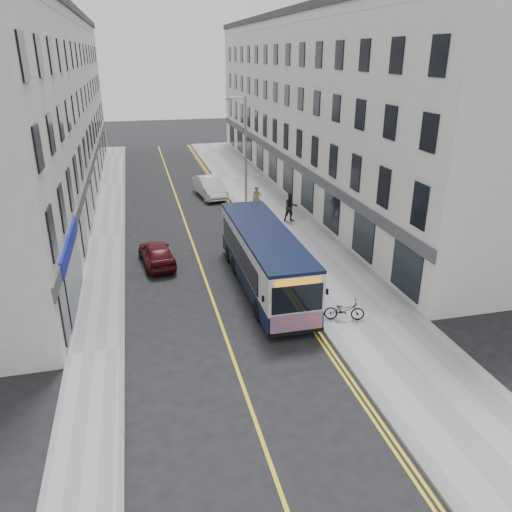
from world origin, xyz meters
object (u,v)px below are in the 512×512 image
pedestrian_near (257,198)px  streetlamp (245,153)px  car_maroon (157,253)px  bicycle (344,310)px  pedestrian_far (291,207)px  car_white (210,187)px  city_bus (264,257)px

pedestrian_near → streetlamp: bearing=-119.3°
streetlamp → car_maroon: bearing=-131.9°
bicycle → pedestrian_far: pedestrian_far is taller
streetlamp → car_white: 6.94m
car_white → car_maroon: (-4.84, -12.86, -0.12)m
streetlamp → car_white: size_ratio=1.69×
pedestrian_far → car_maroon: 10.38m
bicycle → car_white: car_white is taller
streetlamp → city_bus: bearing=-97.8°
pedestrian_far → car_maroon: pedestrian_far is taller
car_maroon → pedestrian_near: bearing=-140.1°
city_bus → pedestrian_near: city_bus is taller
pedestrian_far → car_white: size_ratio=0.41×
pedestrian_near → pedestrian_far: pedestrian_far is taller
city_bus → car_maroon: city_bus is taller
pedestrian_near → car_white: bearing=137.7°
streetlamp → car_maroon: size_ratio=2.07×
pedestrian_near → car_maroon: 10.95m
car_white → bicycle: bearing=-90.7°
pedestrian_far → car_white: pedestrian_far is taller
pedestrian_near → car_white: size_ratio=0.37×
streetlamp → car_maroon: 10.27m
pedestrian_near → car_maroon: bearing=-113.3°
bicycle → car_maroon: 10.87m
streetlamp → pedestrian_near: size_ratio=4.59×
bicycle → pedestrian_near: bearing=15.6°
car_white → city_bus: bearing=-97.2°
streetlamp → pedestrian_far: 4.69m
car_maroon → city_bus: bearing=132.7°
bicycle → streetlamp: bearing=19.5°
bicycle → pedestrian_far: bearing=8.5°
streetlamp → car_white: streetlamp is taller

